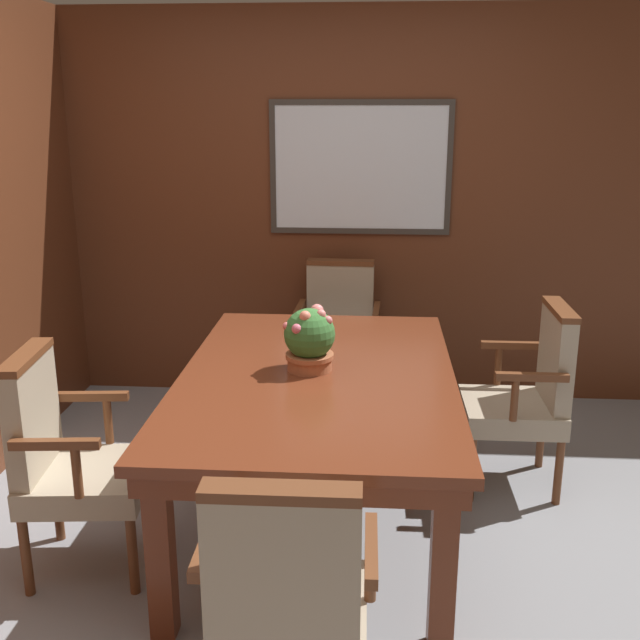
% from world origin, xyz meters
% --- Properties ---
extents(ground_plane, '(14.00, 14.00, 0.00)m').
position_xyz_m(ground_plane, '(0.00, 0.00, 0.00)').
color(ground_plane, gray).
extents(wall_back, '(7.20, 0.08, 2.45)m').
position_xyz_m(wall_back, '(0.00, 1.92, 1.23)').
color(wall_back, '#5B2D19').
rests_on(wall_back, ground_plane).
extents(dining_table, '(1.21, 1.88, 0.73)m').
position_xyz_m(dining_table, '(0.04, 0.28, 0.64)').
color(dining_table, maroon).
rests_on(dining_table, ground_plane).
extents(chair_right_far, '(0.48, 0.51, 0.94)m').
position_xyz_m(chair_right_far, '(1.06, 0.69, 0.50)').
color(chair_right_far, brown).
rests_on(chair_right_far, ground_plane).
extents(chair_head_near, '(0.51, 0.48, 0.94)m').
position_xyz_m(chair_head_near, '(0.06, -1.02, 0.50)').
color(chair_head_near, brown).
rests_on(chair_head_near, ground_plane).
extents(chair_head_far, '(0.52, 0.50, 0.94)m').
position_xyz_m(chair_head_far, '(0.07, 1.60, 0.50)').
color(chair_head_far, brown).
rests_on(chair_head_far, ground_plane).
extents(chair_left_near, '(0.52, 0.54, 0.94)m').
position_xyz_m(chair_left_near, '(-0.94, -0.16, 0.50)').
color(chair_left_near, brown).
rests_on(chair_left_near, ground_plane).
extents(potted_plant, '(0.23, 0.23, 0.29)m').
position_xyz_m(potted_plant, '(0.01, 0.32, 0.87)').
color(potted_plant, '#B2603D').
rests_on(potted_plant, dining_table).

